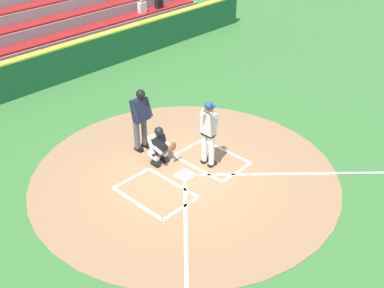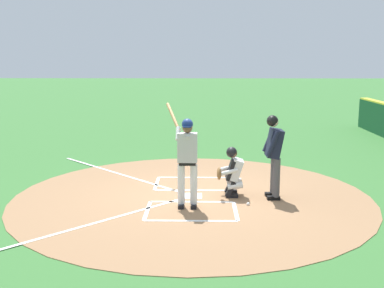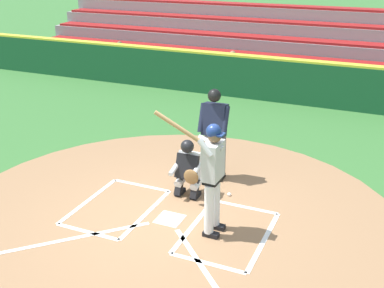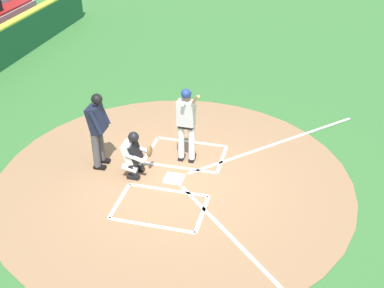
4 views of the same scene
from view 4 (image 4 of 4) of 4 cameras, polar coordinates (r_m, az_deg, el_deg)
The scene contains 7 objects.
ground_plane at distance 10.95m, azimuth -2.14°, elevation -4.14°, with size 120.00×120.00×0.00m, color #387033.
dirt_circle at distance 10.95m, azimuth -2.14°, elevation -4.12°, with size 8.00×8.00×0.01m, color #99704C.
home_plate_and_chalk at distance 10.77m, azimuth 2.38°, elevation -4.74°, with size 7.93×4.91×0.01m.
batter at distance 10.99m, azimuth -0.64°, elevation 2.79°, with size 0.94×0.69×2.13m.
catcher at distance 10.83m, azimuth -6.83°, elevation -1.05°, with size 0.59×0.60×1.13m.
plate_umpire at distance 11.03m, azimuth -11.09°, elevation 2.13°, with size 0.59×0.42×1.86m.
baseball at distance 11.77m, azimuth -6.89°, elevation -1.37°, with size 0.07×0.07×0.07m, color white.
Camera 4 is at (8.55, 2.56, 6.35)m, focal length 45.24 mm.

